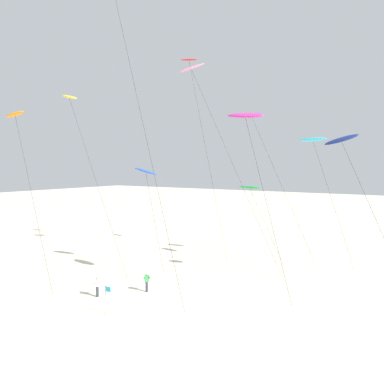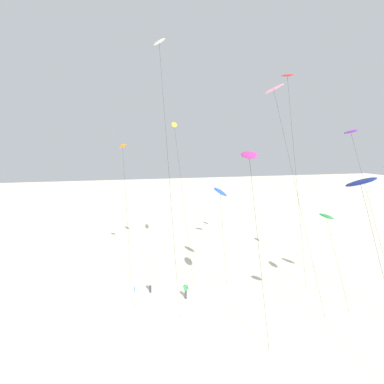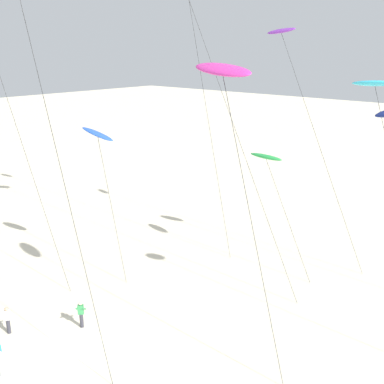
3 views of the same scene
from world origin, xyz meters
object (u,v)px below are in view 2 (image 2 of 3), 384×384
at_px(kite_green, 326,217).
at_px(kite_yellow, 174,126).
at_px(kite_red, 288,80).
at_px(kite_magenta, 249,156).
at_px(kite_navy, 361,183).
at_px(kite_flyer_middle, 186,290).
at_px(kite_pink, 274,91).
at_px(kite_blue, 220,192).
at_px(kite_purple, 351,134).
at_px(kite_orange, 123,148).
at_px(kite_flyer_nearest, 150,284).
at_px(marker_flag, 135,292).
at_px(kite_white, 160,48).

bearing_deg(kite_green, kite_yellow, -141.44).
bearing_deg(kite_red, kite_magenta, -40.10).
relative_size(kite_navy, kite_flyer_middle, 8.24).
height_order(kite_yellow, kite_flyer_middle, kite_yellow).
xyz_separation_m(kite_magenta, kite_pink, (-9.66, 7.13, 6.52)).
xyz_separation_m(kite_blue, kite_navy, (18.19, 4.05, 2.77)).
xyz_separation_m(kite_yellow, kite_purple, (13.70, 15.62, -1.12)).
xyz_separation_m(kite_orange, kite_green, (14.22, 18.64, -6.76)).
distance_m(kite_green, kite_purple, 9.16).
height_order(kite_pink, kite_navy, kite_pink).
bearing_deg(kite_red, kite_flyer_nearest, -84.62).
height_order(kite_magenta, kite_flyer_middle, kite_magenta).
relative_size(kite_orange, kite_navy, 1.15).
bearing_deg(kite_navy, kite_blue, -167.46).
relative_size(kite_green, kite_navy, 0.63).
relative_size(kite_navy, marker_flag, 6.55).
bearing_deg(kite_white, kite_magenta, 31.97).
relative_size(kite_red, marker_flag, 11.31).
relative_size(kite_pink, kite_red, 0.94).
relative_size(kite_white, kite_pink, 1.16).
xyz_separation_m(kite_pink, kite_red, (-2.11, 2.77, 1.53)).
height_order(kite_blue, kite_pink, kite_pink).
xyz_separation_m(kite_navy, marker_flag, (-13.11, -14.63, -11.52)).
relative_size(kite_orange, kite_flyer_middle, 9.44).
xyz_separation_m(kite_orange, kite_magenta, (18.32, 8.22, -0.37)).
bearing_deg(marker_flag, kite_navy, 48.13).
xyz_separation_m(kite_blue, kite_flyer_nearest, (1.75, -8.44, -9.35)).
height_order(kite_magenta, kite_pink, kite_pink).
height_order(kite_navy, kite_purple, kite_purple).
xyz_separation_m(kite_orange, kite_flyer_middle, (10.76, 4.86, -14.31)).
bearing_deg(kite_yellow, kite_purple, 48.75).
bearing_deg(kite_flyer_nearest, marker_flag, -32.77).
height_order(kite_white, kite_navy, kite_white).
bearing_deg(kite_navy, kite_white, -142.73).
xyz_separation_m(kite_yellow, marker_flag, (12.32, -7.05, -16.38)).
height_order(kite_orange, kite_blue, kite_orange).
xyz_separation_m(kite_magenta, kite_green, (-4.10, 10.42, -6.39)).
height_order(kite_blue, kite_flyer_middle, kite_blue).
height_order(kite_purple, kite_flyer_nearest, kite_purple).
xyz_separation_m(kite_blue, marker_flag, (5.08, -10.58, -8.75)).
bearing_deg(kite_pink, kite_green, 30.59).
relative_size(kite_flyer_nearest, marker_flag, 0.80).
height_order(kite_magenta, kite_red, kite_red).
distance_m(kite_blue, kite_flyer_middle, 11.60).
bearing_deg(kite_magenta, kite_green, 111.49).
height_order(kite_magenta, kite_white, kite_white).
height_order(kite_red, kite_flyer_nearest, kite_red).
xyz_separation_m(kite_green, kite_red, (-7.66, -0.51, 14.44)).
height_order(kite_blue, kite_white, kite_white).
relative_size(kite_white, kite_purple, 1.48).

